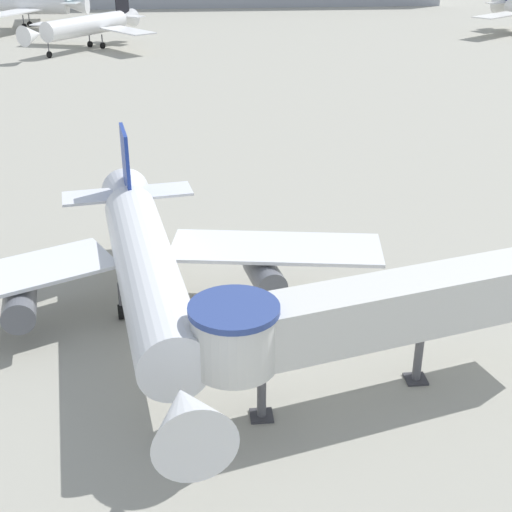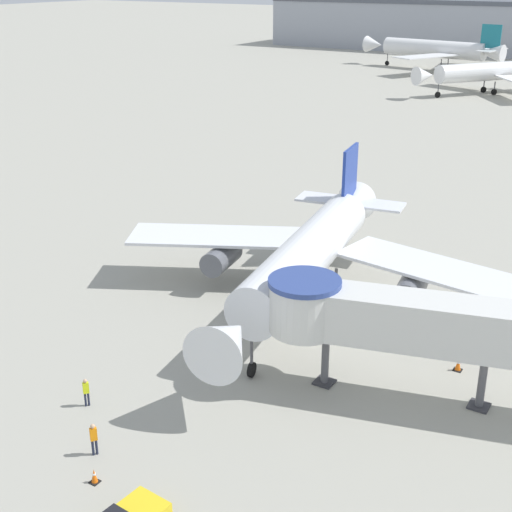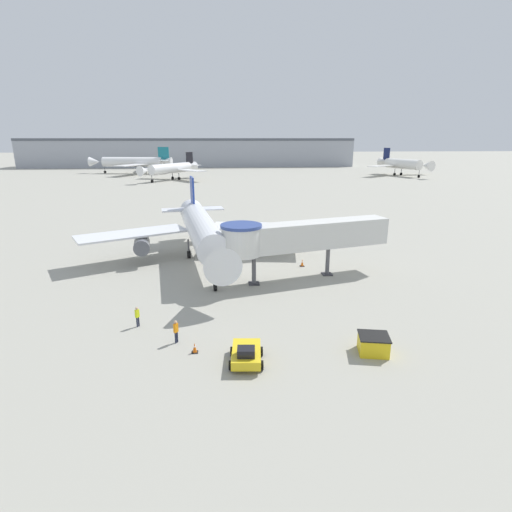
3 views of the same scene
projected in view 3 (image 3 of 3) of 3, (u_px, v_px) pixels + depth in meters
The scene contains 13 objects.
ground_plane at pixel (213, 266), 47.07m from camera, with size 800.00×800.00×0.00m, color #9E9B8E.
main_airplane at pixel (201, 230), 47.87m from camera, with size 29.39×28.39×9.28m.
jet_bridge at pixel (295, 236), 41.41m from camera, with size 18.32×7.59×6.37m.
pushback_tug_yellow at pixel (246, 354), 26.58m from camera, with size 2.44×3.38×1.47m.
service_container_yellow at pixel (373, 344), 27.84m from camera, with size 2.42×2.27×1.33m.
traffic_cone_starboard_wing at pixel (302, 263), 46.82m from camera, with size 0.51×0.51×0.84m.
traffic_cone_apron_front at pixel (195, 348), 27.96m from camera, with size 0.44×0.44×0.73m.
ground_crew_marshaller at pixel (176, 330), 29.12m from camera, with size 0.36×0.39×1.77m.
ground_crew_wing_walker at pixel (137, 315), 31.65m from camera, with size 0.34×0.37×1.68m.
background_jet_navy_tail at pixel (402, 164), 157.83m from camera, with size 29.45×26.84×10.61m.
background_jet_black_tail at pixel (172, 168), 141.40m from camera, with size 23.99×25.04×9.48m.
background_jet_teal_tail at pixel (134, 162), 168.58m from camera, with size 35.63×34.80×10.92m.
terminal_building at pixel (191, 152), 210.99m from camera, with size 169.09×22.59×14.37m.
Camera 3 is at (1.17, -45.08, 14.48)m, focal length 28.00 mm.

